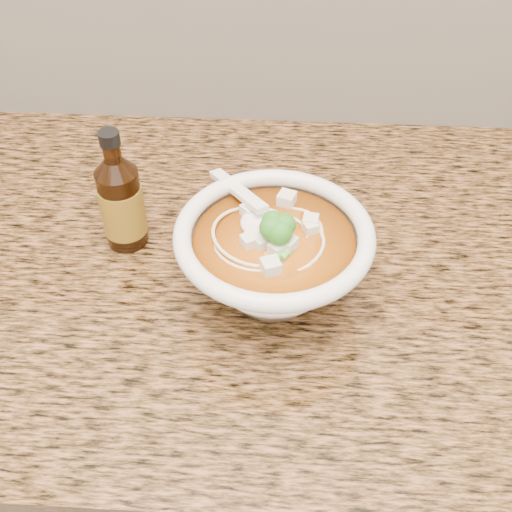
{
  "coord_description": "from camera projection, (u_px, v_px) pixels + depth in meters",
  "views": [
    {
      "loc": [
        0.05,
        1.09,
        1.47
      ],
      "look_at": [
        0.02,
        1.61,
        0.96
      ],
      "focal_mm": 45.0,
      "sensor_mm": 36.0,
      "label": 1
    }
  ],
  "objects": [
    {
      "name": "cabinet",
      "position": [
        247.0,
        440.0,
        1.14
      ],
      "size": [
        4.0,
        0.65,
        0.86
      ],
      "primitive_type": "cube",
      "color": "black",
      "rests_on": "ground"
    },
    {
      "name": "counter_slab",
      "position": [
        244.0,
        262.0,
        0.83
      ],
      "size": [
        4.0,
        0.68,
        0.04
      ],
      "primitive_type": "cube",
      "color": "brown",
      "rests_on": "cabinet"
    },
    {
      "name": "soup_bowl",
      "position": [
        273.0,
        260.0,
        0.73
      ],
      "size": [
        0.22,
        0.23,
        0.12
      ],
      "rotation": [
        0.0,
        0.0,
        -0.19
      ],
      "color": "white",
      "rests_on": "counter_slab"
    },
    {
      "name": "hot_sauce_bottle",
      "position": [
        122.0,
        203.0,
        0.79
      ],
      "size": [
        0.06,
        0.06,
        0.16
      ],
      "rotation": [
        0.0,
        0.0,
        -0.02
      ],
      "color": "#321706",
      "rests_on": "counter_slab"
    }
  ]
}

